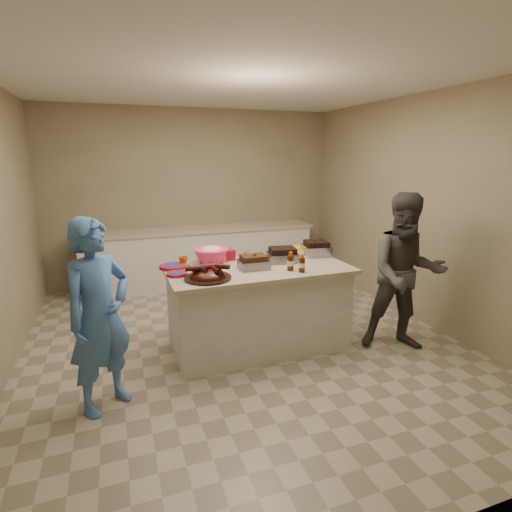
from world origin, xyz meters
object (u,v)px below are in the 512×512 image
object	(u,v)px
guest_gray	(398,346)
bbq_bottle_a	(290,270)
plastic_cup	(184,265)
guest_blue	(109,405)
island	(258,345)
rib_platter	(208,279)
mustard_bottle	(224,263)
roasting_pan	(316,255)
bbq_bottle_b	(302,272)
coleslaw_bowl	(211,263)

from	to	relation	value
guest_gray	bbq_bottle_a	bearing A→B (deg)	-170.32
plastic_cup	guest_blue	world-z (taller)	plastic_cup
bbq_bottle_a	guest_blue	bearing A→B (deg)	-168.50
guest_blue	guest_gray	xyz separation A→B (m)	(2.93, 0.07, 0.00)
island	bbq_bottle_a	world-z (taller)	bbq_bottle_a
rib_platter	guest_blue	distance (m)	1.33
rib_platter	guest_gray	world-z (taller)	rib_platter
mustard_bottle	bbq_bottle_a	bearing A→B (deg)	-42.86
roasting_pan	mustard_bottle	distance (m)	1.08
bbq_bottle_b	plastic_cup	distance (m)	1.23
rib_platter	bbq_bottle_a	bearing A→B (deg)	0.07
roasting_pan	coleslaw_bowl	xyz separation A→B (m)	(-1.20, 0.08, -0.00)
roasting_pan	mustard_bottle	xyz separation A→B (m)	(-1.08, 0.03, 0.00)
coleslaw_bowl	bbq_bottle_b	bearing A→B (deg)	-40.68
bbq_bottle_a	rib_platter	bearing A→B (deg)	-179.93
guest_blue	guest_gray	bearing A→B (deg)	-37.11
guest_gray	bbq_bottle_b	bearing A→B (deg)	-166.85
rib_platter	guest_blue	world-z (taller)	rib_platter
island	roasting_pan	xyz separation A→B (m)	(0.79, 0.23, 0.88)
coleslaw_bowl	guest_blue	xyz separation A→B (m)	(-1.10, -0.92, -0.88)
rib_platter	island	bearing A→B (deg)	22.87
plastic_cup	guest_blue	size ratio (longest dim) A/B	0.06
bbq_bottle_b	guest_gray	xyz separation A→B (m)	(1.07, -0.21, -0.88)
mustard_bottle	rib_platter	bearing A→B (deg)	-119.72
bbq_bottle_a	mustard_bottle	distance (m)	0.74
island	coleslaw_bowl	xyz separation A→B (m)	(-0.41, 0.31, 0.88)
rib_platter	plastic_cup	size ratio (longest dim) A/B	4.59
island	guest_gray	bearing A→B (deg)	-21.54
coleslaw_bowl	guest_gray	distance (m)	2.20
bbq_bottle_b	guest_gray	bearing A→B (deg)	-10.85
island	guest_blue	distance (m)	1.63
guest_blue	island	bearing A→B (deg)	-16.68
bbq_bottle_b	bbq_bottle_a	bearing A→B (deg)	132.68
guest_gray	coleslaw_bowl	bearing A→B (deg)	178.99
island	bbq_bottle_b	bearing A→B (deg)	-44.97
bbq_bottle_a	plastic_cup	xyz separation A→B (m)	(-0.97, 0.55, 0.00)
island	guest_blue	bearing A→B (deg)	-159.04
coleslaw_bowl	mustard_bottle	bearing A→B (deg)	-22.15
island	plastic_cup	world-z (taller)	plastic_cup
plastic_cup	guest_blue	xyz separation A→B (m)	(-0.81, -0.91, -0.88)
rib_platter	guest_gray	xyz separation A→B (m)	(1.99, -0.29, -0.88)
coleslaw_bowl	bbq_bottle_b	size ratio (longest dim) A/B	2.11
mustard_bottle	plastic_cup	world-z (taller)	mustard_bottle
rib_platter	roasting_pan	bearing A→B (deg)	19.13
island	coleslaw_bowl	distance (m)	1.02
island	coleslaw_bowl	bearing A→B (deg)	141.83
roasting_pan	guest_gray	size ratio (longest dim) A/B	0.17
island	bbq_bottle_a	size ratio (longest dim) A/B	9.78
coleslaw_bowl	plastic_cup	world-z (taller)	coleslaw_bowl
coleslaw_bowl	mustard_bottle	size ratio (longest dim) A/B	3.06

